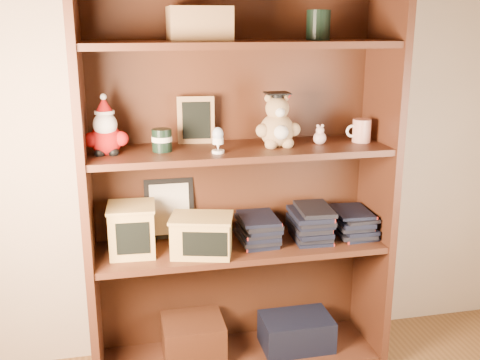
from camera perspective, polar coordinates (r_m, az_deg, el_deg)
The scene contains 17 objects.
room_envelope at distance 0.81m, azimuth 9.32°, elevation 15.37°, with size 3.04×3.04×2.51m.
bookcase at distance 2.25m, azimuth -0.34°, elevation -0.67°, with size 1.20×0.35×1.60m.
shelf_lower at distance 2.29m, azimuth -0.00°, elevation -6.83°, with size 1.14×0.33×0.02m.
shelf_upper at distance 2.17m, azimuth -0.00°, elevation 2.99°, with size 1.14×0.33×0.02m.
santa_plush at distance 2.09m, azimuth -13.50°, elevation 4.77°, with size 0.16×0.12×0.23m.
teachers_tin at distance 2.11m, azimuth -7.94°, elevation 4.06°, with size 0.08×0.08×0.08m.
chalkboard_plaque at distance 2.23m, azimuth -4.50°, elevation 6.02°, with size 0.15×0.08×0.19m.
egg_cup at distance 2.06m, azimuth -2.26°, elevation 4.17°, with size 0.05×0.05×0.10m.
grad_teddy_bear at distance 2.18m, azimuth 3.82°, elevation 5.55°, with size 0.18×0.15×0.21m.
pink_figurine at distance 2.25m, azimuth 8.11°, elevation 4.42°, with size 0.05×0.05×0.08m.
teacher_mug at distance 2.31m, azimuth 12.20°, elevation 4.92°, with size 0.10×0.07×0.09m.
certificate_frame at distance 2.33m, azimuth -7.17°, elevation -2.90°, with size 0.20×0.05×0.25m.
treats_box at distance 2.20m, azimuth -10.91°, elevation -4.93°, with size 0.19×0.19×0.20m.
pencils_box at distance 2.17m, azimuth -3.91°, elevation -5.59°, with size 0.27×0.22×0.15m.
book_stack_left at distance 2.28m, azimuth 1.86°, elevation -5.08°, with size 0.14×0.20×0.11m.
book_stack_mid at distance 2.34m, azimuth 7.22°, elevation -4.44°, with size 0.14×0.20×0.13m.
book_stack_right at distance 2.41m, azimuth 11.39°, elevation -4.24°, with size 0.14×0.20×0.11m.
Camera 1 is at (-0.30, -0.76, 1.42)m, focal length 42.00 mm.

